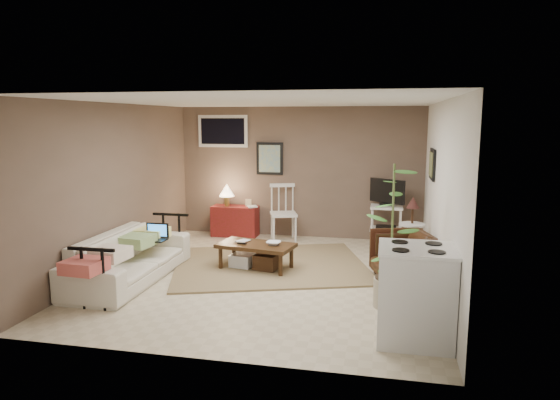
% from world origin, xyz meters
% --- Properties ---
extents(floor, '(5.00, 5.00, 0.00)m').
position_xyz_m(floor, '(0.00, 0.00, 0.00)').
color(floor, '#C1B293').
rests_on(floor, ground).
extents(art_back, '(0.50, 0.03, 0.60)m').
position_xyz_m(art_back, '(-0.55, 2.48, 1.45)').
color(art_back, black).
extents(art_right, '(0.03, 0.60, 0.45)m').
position_xyz_m(art_right, '(2.23, 1.05, 1.52)').
color(art_right, black).
extents(window, '(0.96, 0.03, 0.60)m').
position_xyz_m(window, '(-1.45, 2.48, 1.95)').
color(window, silver).
extents(rug, '(3.36, 3.01, 0.03)m').
position_xyz_m(rug, '(-0.09, 0.50, 0.01)').
color(rug, '#86714E').
rests_on(rug, floor).
extents(coffee_table, '(1.17, 0.75, 0.41)m').
position_xyz_m(coffee_table, '(-0.25, 0.27, 0.23)').
color(coffee_table, '#371E0F').
rests_on(coffee_table, floor).
extents(sofa, '(0.64, 2.19, 0.86)m').
position_xyz_m(sofa, '(-1.80, -0.55, 0.43)').
color(sofa, beige).
rests_on(sofa, floor).
extents(sofa_pillows, '(0.42, 2.08, 0.15)m').
position_xyz_m(sofa_pillows, '(-1.75, -0.80, 0.53)').
color(sofa_pillows, beige).
rests_on(sofa_pillows, sofa).
extents(sofa_end_rails, '(0.59, 2.19, 0.74)m').
position_xyz_m(sofa_end_rails, '(-1.67, -0.55, 0.37)').
color(sofa_end_rails, black).
rests_on(sofa_end_rails, floor).
extents(laptop, '(0.34, 0.25, 0.23)m').
position_xyz_m(laptop, '(-1.59, -0.17, 0.55)').
color(laptop, black).
rests_on(laptop, sofa).
extents(red_console, '(0.85, 0.38, 0.98)m').
position_xyz_m(red_console, '(-1.19, 2.27, 0.34)').
color(red_console, maroon).
rests_on(red_console, floor).
extents(spindle_chair, '(0.57, 0.57, 1.01)m').
position_xyz_m(spindle_chair, '(-0.22, 2.15, 0.47)').
color(spindle_chair, silver).
rests_on(spindle_chair, floor).
extents(tv_stand, '(0.59, 0.45, 1.16)m').
position_xyz_m(tv_stand, '(1.60, 2.15, 0.61)').
color(tv_stand, silver).
rests_on(tv_stand, floor).
extents(side_table, '(0.38, 0.38, 1.03)m').
position_xyz_m(side_table, '(1.98, 1.07, 0.64)').
color(side_table, silver).
rests_on(side_table, floor).
extents(armchair, '(0.85, 0.88, 0.73)m').
position_xyz_m(armchair, '(1.81, 0.25, 0.37)').
color(armchair, black).
rests_on(armchair, floor).
extents(potted_plant, '(0.43, 0.43, 1.70)m').
position_xyz_m(potted_plant, '(1.66, -0.82, 0.91)').
color(potted_plant, gray).
rests_on(potted_plant, floor).
extents(stove, '(0.73, 0.68, 0.96)m').
position_xyz_m(stove, '(1.88, -1.68, 0.48)').
color(stove, silver).
rests_on(stove, floor).
extents(bowl, '(0.21, 0.06, 0.21)m').
position_xyz_m(bowl, '(0.02, 0.25, 0.49)').
color(bowl, '#371E0F').
rests_on(bowl, coffee_table).
extents(book_table, '(0.14, 0.08, 0.20)m').
position_xyz_m(book_table, '(-0.53, 0.38, 0.49)').
color(book_table, '#371E0F').
rests_on(book_table, coffee_table).
extents(book_console, '(0.17, 0.09, 0.23)m').
position_xyz_m(book_console, '(-0.90, 2.19, 0.68)').
color(book_console, '#371E0F').
rests_on(book_console, red_console).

